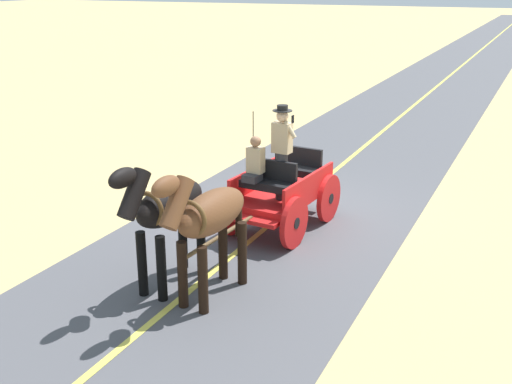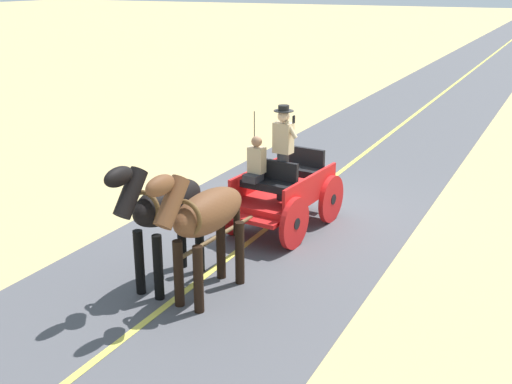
% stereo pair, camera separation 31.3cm
% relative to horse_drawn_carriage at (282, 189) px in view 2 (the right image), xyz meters
% --- Properties ---
extents(ground_plane, '(200.00, 200.00, 0.00)m').
position_rel_horse_drawn_carriage_xyz_m(ground_plane, '(0.25, -0.99, -0.82)').
color(ground_plane, tan).
extents(road_surface, '(5.21, 160.00, 0.01)m').
position_rel_horse_drawn_carriage_xyz_m(road_surface, '(0.25, -0.99, -0.81)').
color(road_surface, '#4C4C51').
rests_on(road_surface, ground).
extents(road_centre_stripe, '(0.12, 160.00, 0.00)m').
position_rel_horse_drawn_carriage_xyz_m(road_centre_stripe, '(0.25, -0.99, -0.81)').
color(road_centre_stripe, '#DBCC4C').
rests_on(road_centre_stripe, road_surface).
extents(horse_drawn_carriage, '(1.60, 4.52, 2.50)m').
position_rel_horse_drawn_carriage_xyz_m(horse_drawn_carriage, '(0.00, 0.00, 0.00)').
color(horse_drawn_carriage, red).
rests_on(horse_drawn_carriage, ground).
extents(horse_near_side, '(0.69, 2.14, 2.21)m').
position_rel_horse_drawn_carriage_xyz_m(horse_near_side, '(-0.13, 3.05, 0.51)').
color(horse_near_side, brown).
rests_on(horse_near_side, ground).
extents(horse_off_side, '(0.64, 2.13, 2.21)m').
position_rel_horse_drawn_carriage_xyz_m(horse_off_side, '(0.64, 2.99, 0.51)').
color(horse_off_side, black).
rests_on(horse_off_side, ground).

